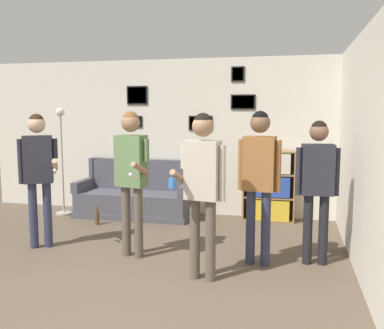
% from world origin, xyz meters
% --- Properties ---
extents(ground_plane, '(20.00, 20.00, 0.00)m').
position_xyz_m(ground_plane, '(0.00, 0.00, 0.00)').
color(ground_plane, brown).
extents(wall_back, '(7.52, 0.08, 2.70)m').
position_xyz_m(wall_back, '(0.00, 4.18, 1.36)').
color(wall_back, silver).
rests_on(wall_back, ground_plane).
extents(wall_right, '(0.06, 6.55, 2.70)m').
position_xyz_m(wall_right, '(2.59, 2.07, 1.35)').
color(wall_right, silver).
rests_on(wall_right, ground_plane).
extents(couch, '(1.99, 0.80, 0.95)m').
position_xyz_m(couch, '(-0.80, 3.77, 0.31)').
color(couch, '#4C4C56').
rests_on(couch, ground_plane).
extents(bookshelf, '(0.84, 0.30, 1.16)m').
position_xyz_m(bookshelf, '(1.47, 3.96, 0.58)').
color(bookshelf, olive).
rests_on(bookshelf, ground_plane).
extents(floor_lamp, '(0.28, 0.28, 1.86)m').
position_xyz_m(floor_lamp, '(-2.06, 3.55, 1.03)').
color(floor_lamp, '#ADA89E').
rests_on(floor_lamp, ground_plane).
extents(person_player_foreground_left, '(0.60, 0.40, 1.77)m').
position_xyz_m(person_player_foreground_left, '(-1.39, 1.81, 1.10)').
color(person_player_foreground_left, '#2D334C').
rests_on(person_player_foreground_left, ground_plane).
extents(person_player_foreground_center, '(0.49, 0.54, 1.80)m').
position_xyz_m(person_player_foreground_center, '(-0.07, 1.75, 1.13)').
color(person_player_foreground_center, brown).
rests_on(person_player_foreground_center, ground_plane).
extents(person_watcher_holding_cup, '(0.54, 0.42, 1.79)m').
position_xyz_m(person_watcher_holding_cup, '(0.93, 1.23, 1.11)').
color(person_watcher_holding_cup, brown).
rests_on(person_watcher_holding_cup, ground_plane).
extents(person_spectator_near_bookshelf, '(0.50, 0.24, 1.81)m').
position_xyz_m(person_spectator_near_bookshelf, '(1.47, 1.82, 1.13)').
color(person_spectator_near_bookshelf, '#2D334C').
rests_on(person_spectator_near_bookshelf, ground_plane).
extents(person_spectator_far_right, '(0.50, 0.24, 1.70)m').
position_xyz_m(person_spectator_far_right, '(2.13, 2.00, 1.05)').
color(person_spectator_far_right, black).
rests_on(person_spectator_far_right, ground_plane).
extents(bottle_on_floor, '(0.07, 0.07, 0.30)m').
position_xyz_m(bottle_on_floor, '(-1.18, 3.04, 0.12)').
color(bottle_on_floor, brown).
rests_on(bottle_on_floor, ground_plane).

